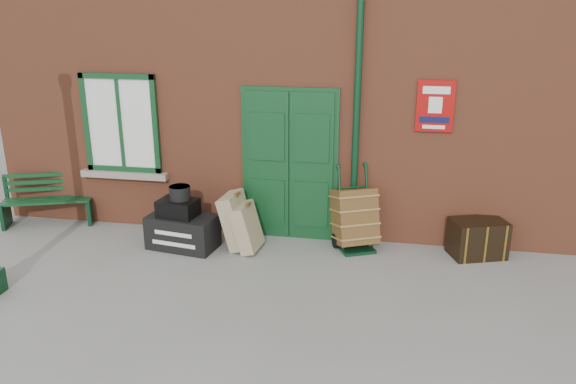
% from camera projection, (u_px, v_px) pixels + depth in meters
% --- Properties ---
extents(ground, '(80.00, 80.00, 0.00)m').
position_uv_depth(ground, '(292.00, 282.00, 7.15)').
color(ground, gray).
rests_on(ground, ground).
extents(station_building, '(10.30, 4.30, 4.36)m').
position_uv_depth(station_building, '(327.00, 77.00, 9.73)').
color(station_building, brown).
rests_on(station_building, ground).
extents(bench, '(1.42, 0.84, 0.84)m').
position_uv_depth(bench, '(48.00, 198.00, 8.96)').
color(bench, '#103D1D').
rests_on(bench, ground).
extents(houdini_trunk, '(1.04, 0.68, 0.49)m').
position_uv_depth(houdini_trunk, '(183.00, 232.00, 8.10)').
color(houdini_trunk, black).
rests_on(houdini_trunk, ground).
extents(strongbox, '(0.59, 0.47, 0.24)m').
position_uv_depth(strongbox, '(178.00, 208.00, 7.99)').
color(strongbox, black).
rests_on(strongbox, houdini_trunk).
extents(hatbox, '(0.33, 0.33, 0.19)m').
position_uv_depth(hatbox, '(180.00, 193.00, 7.95)').
color(hatbox, black).
rests_on(hatbox, strongbox).
extents(suitcase_back, '(0.47, 0.59, 0.81)m').
position_uv_depth(suitcase_back, '(237.00, 220.00, 8.08)').
color(suitcase_back, tan).
rests_on(suitcase_back, ground).
extents(suitcase_front, '(0.42, 0.53, 0.70)m').
position_uv_depth(suitcase_front, '(247.00, 227.00, 7.97)').
color(suitcase_front, tan).
rests_on(suitcase_front, ground).
extents(porter_trolley, '(0.78, 0.80, 1.19)m').
position_uv_depth(porter_trolley, '(355.00, 218.00, 8.03)').
color(porter_trolley, '#0C321B').
rests_on(porter_trolley, ground).
extents(dark_trunk, '(0.84, 0.69, 0.53)m').
position_uv_depth(dark_trunk, '(478.00, 238.00, 7.82)').
color(dark_trunk, black).
rests_on(dark_trunk, ground).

